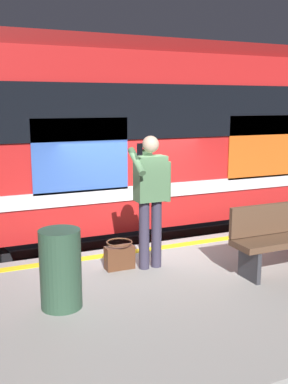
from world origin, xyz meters
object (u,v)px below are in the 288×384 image
object	(u,v)px
passenger	(150,191)
trash_bin	(61,269)
handbag	(120,256)
train_carriage	(147,131)

from	to	relation	value
passenger	trash_bin	xyz separation A→B (m)	(1.38, 0.71, -0.62)
trash_bin	handbag	bearing A→B (deg)	-140.18
train_carriage	handbag	size ratio (longest dim) A/B	26.12
train_carriage	handbag	bearing A→B (deg)	59.83
handbag	trash_bin	bearing A→B (deg)	39.82
train_carriage	trash_bin	size ratio (longest dim) A/B	11.68
train_carriage	passenger	xyz separation A→B (m)	(1.31, 3.06, -0.57)
passenger	trash_bin	size ratio (longest dim) A/B	2.04
passenger	trash_bin	bearing A→B (deg)	27.15
handbag	passenger	bearing A→B (deg)	164.53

